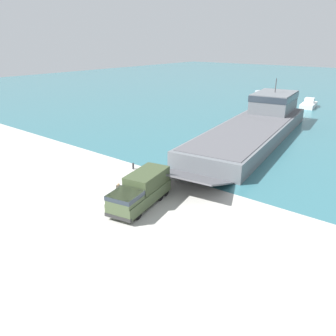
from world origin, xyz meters
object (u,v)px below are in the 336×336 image
object	(u,v)px
landing_craft	(258,123)
moored_boat_a	(266,93)
military_truck	(141,190)
mooring_bollard	(133,166)
soldier_on_ramp	(119,190)
moored_boat_b	(309,104)

from	to	relation	value
landing_craft	moored_boat_a	bearing A→B (deg)	103.57
landing_craft	military_truck	world-z (taller)	landing_craft
military_truck	moored_boat_a	size ratio (longest dim) A/B	1.06
moored_boat_a	mooring_bollard	bearing A→B (deg)	-143.42
moored_boat_a	soldier_on_ramp	bearing A→B (deg)	-140.75
landing_craft	moored_boat_b	world-z (taller)	landing_craft
moored_boat_b	soldier_on_ramp	bearing A→B (deg)	83.33
military_truck	mooring_bollard	distance (m)	9.18
military_truck	moored_boat_b	bearing A→B (deg)	171.21
landing_craft	moored_boat_b	xyz separation A→B (m)	(-0.61, 29.00, -1.28)
soldier_on_ramp	moored_boat_a	distance (m)	72.84
military_truck	soldier_on_ramp	distance (m)	2.43
moored_boat_b	mooring_bollard	size ratio (longest dim) A/B	8.92
moored_boat_b	mooring_bollard	world-z (taller)	moored_boat_b
soldier_on_ramp	mooring_bollard	size ratio (longest dim) A/B	2.19
landing_craft	mooring_bollard	size ratio (longest dim) A/B	52.99
military_truck	moored_boat_b	size ratio (longest dim) A/B	1.09
military_truck	soldier_on_ramp	bearing A→B (deg)	-87.70
moored_boat_b	military_truck	bearing A→B (deg)	85.60
landing_craft	moored_boat_a	xyz separation A→B (m)	(-15.75, 41.29, -1.44)
landing_craft	soldier_on_ramp	bearing A→B (deg)	-98.31
military_truck	moored_boat_b	xyz separation A→B (m)	(-2.40, 58.38, -0.79)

